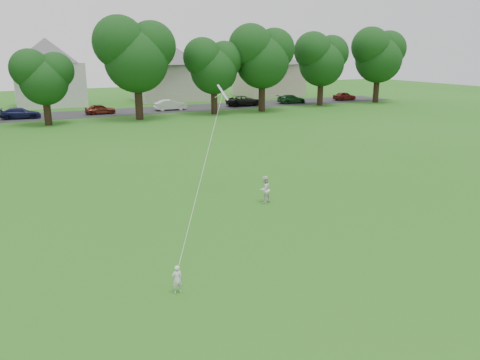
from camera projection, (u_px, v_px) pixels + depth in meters
name	position (u px, v px, depth m)	size (l,w,h in m)	color
ground	(206.00, 271.00, 15.17)	(160.00, 160.00, 0.00)	#246316
street	(61.00, 115.00, 51.42)	(90.00, 7.00, 0.01)	#2D2D30
toddler	(177.00, 279.00, 13.72)	(0.32, 0.21, 0.87)	silver
older_boy	(265.00, 189.00, 21.82)	(0.63, 0.49, 1.29)	white
kite	(205.00, 161.00, 17.98)	(3.15, 4.83, 11.11)	white
tree_row	(112.00, 57.00, 46.80)	(83.23, 8.84, 10.54)	black
parked_cars	(107.00, 108.00, 52.48)	(71.00, 2.42, 1.29)	black
house_row	(52.00, 67.00, 58.94)	(76.64, 13.90, 9.93)	beige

